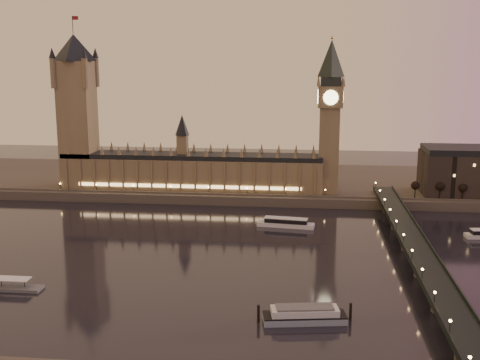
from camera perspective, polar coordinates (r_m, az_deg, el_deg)
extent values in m
plane|color=black|center=(301.61, -1.36, -7.18)|extent=(700.00, 700.00, 0.00)
cube|color=#423D35|center=(457.76, 5.10, -0.26)|extent=(560.00, 130.00, 6.00)
cube|color=brown|center=(419.11, -4.61, 0.58)|extent=(180.00, 26.00, 22.00)
cube|color=black|center=(416.87, -4.64, 2.28)|extent=(180.00, 22.00, 3.20)
cube|color=#FFCC7F|center=(407.36, -4.95, -0.61)|extent=(153.00, 0.25, 2.20)
cube|color=brown|center=(436.26, -15.10, 5.04)|extent=(22.00, 22.00, 88.00)
cone|color=black|center=(433.67, -15.48, 12.01)|extent=(31.68, 31.68, 18.00)
cylinder|color=black|center=(434.11, -15.59, 13.99)|extent=(0.44, 0.44, 12.00)
cube|color=maroon|center=(433.55, -15.35, 14.60)|extent=(4.00, 0.15, 2.50)
cube|color=brown|center=(408.93, 8.41, 2.78)|extent=(13.00, 13.00, 58.00)
cube|color=brown|center=(404.98, 8.56, 7.82)|extent=(16.00, 16.00, 14.00)
cylinder|color=#FFEAA5|center=(396.82, 8.61, 7.74)|extent=(9.60, 0.35, 9.60)
cylinder|color=#FFEAA5|center=(404.74, 7.40, 7.85)|extent=(0.35, 9.60, 9.60)
cube|color=black|center=(404.44, 8.61, 9.23)|extent=(13.00, 13.00, 6.00)
cone|color=black|center=(404.10, 8.67, 11.35)|extent=(17.68, 17.68, 24.00)
sphere|color=gold|center=(404.25, 8.73, 13.19)|extent=(2.00, 2.00, 2.00)
cube|color=black|center=(301.52, 16.34, -6.07)|extent=(13.00, 260.00, 2.00)
cube|color=black|center=(300.02, 15.16, -5.80)|extent=(0.60, 260.00, 1.00)
cube|color=black|center=(302.27, 17.54, -5.81)|extent=(0.60, 260.00, 1.00)
cylinder|color=black|center=(408.01, 16.35, -1.18)|extent=(0.70, 0.70, 7.82)
sphere|color=black|center=(407.15, 16.38, -0.62)|extent=(5.22, 5.22, 5.22)
cylinder|color=black|center=(410.76, 18.29, -1.22)|extent=(0.70, 0.70, 7.82)
sphere|color=black|center=(409.90, 18.32, -0.66)|extent=(5.22, 5.22, 5.22)
cylinder|color=black|center=(413.96, 20.20, -1.25)|extent=(0.70, 0.70, 7.82)
sphere|color=black|center=(413.12, 20.24, -0.70)|extent=(5.22, 5.22, 5.22)
cube|color=silver|center=(351.44, 4.37, -4.25)|extent=(33.72, 11.33, 2.43)
cube|color=black|center=(350.78, 4.37, -3.86)|extent=(25.03, 8.95, 2.43)
cube|color=silver|center=(350.40, 4.38, -3.64)|extent=(25.72, 9.32, 0.44)
cube|color=#8596A9|center=(231.78, 6.14, -12.94)|extent=(31.90, 13.49, 2.51)
cube|color=black|center=(231.16, 6.15, -12.60)|extent=(31.90, 13.49, 0.48)
cube|color=silver|center=(230.55, 6.16, -12.26)|extent=(26.03, 11.62, 2.51)
cube|color=#595B5E|center=(229.91, 6.16, -11.90)|extent=(22.06, 10.05, 0.68)
cylinder|color=black|center=(229.89, 1.76, -12.53)|extent=(1.06, 1.06, 6.57)
cylinder|color=black|center=(235.10, 10.44, -12.16)|extent=(1.06, 1.06, 6.57)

